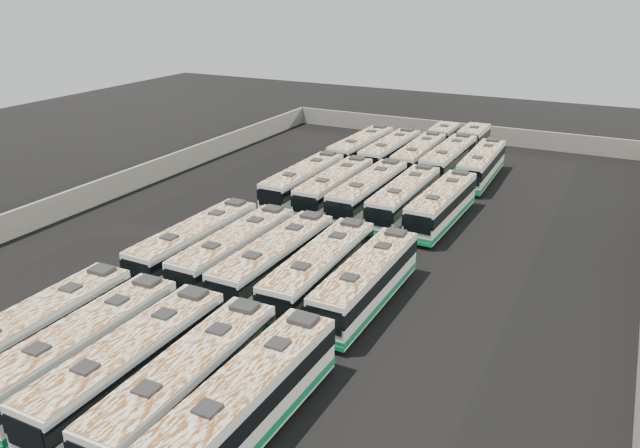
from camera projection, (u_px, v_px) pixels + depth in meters
The scene contains 22 objects.
ground at pixel (330, 238), 49.15m from camera, with size 140.00×140.00×0.00m, color black.
perimeter_wall at pixel (331, 225), 48.75m from camera, with size 45.20×73.20×2.20m.
bus_front_far_left at pixel (36, 333), 32.68m from camera, with size 2.78×11.99×3.37m.
bus_front_left at pixel (84, 348), 31.36m from camera, with size 2.71×11.94×3.35m.
bus_front_center at pixel (131, 365), 29.93m from camera, with size 2.61×12.06×3.40m.
bus_front_right at pixel (188, 384), 28.55m from camera, with size 2.85×12.09×3.39m.
bus_front_far_right at pixel (247, 402), 27.28m from camera, with size 2.76×12.23×3.44m.
bus_midfront_far_left at pixel (196, 244), 43.80m from camera, with size 2.68×11.91×3.35m.
bus_midfront_left at pixel (235, 252), 42.51m from camera, with size 2.57×11.86×3.34m.
bus_midfront_center at pixel (275, 261), 41.00m from camera, with size 2.65×12.06×3.39m.
bus_midfront_right at pixel (320, 271), 39.58m from camera, with size 2.82×12.13×3.40m.
bus_midfront_far_right at pixel (366, 282), 38.29m from camera, with size 2.49×11.73×3.30m.
bus_midback_far_left at pixel (304, 182), 56.95m from camera, with size 2.56×11.97×3.37m.
bus_midback_left at pixel (335, 188), 55.47m from camera, with size 2.70×11.92×3.35m.
bus_midback_center at pixel (368, 193), 54.04m from camera, with size 2.64×12.18×3.43m.
bus_midback_right at pixel (404, 199), 52.77m from camera, with size 2.53×11.89×3.35m.
bus_midback_far_right at pixel (442, 205), 51.35m from camera, with size 2.75×11.78×3.30m.
bus_back_far_left at pixel (361, 149), 68.02m from camera, with size 2.80×12.12×3.40m.
bus_back_left at pixel (390, 153), 66.66m from camera, with size 2.67×11.94×3.36m.
bus_back_center at pixel (428, 150), 67.84m from camera, with size 2.89×18.26×3.30m.
bus_back_right at pixel (457, 153), 66.54m from camera, with size 2.65×18.86×3.42m.
bus_back_far_right at pixel (482, 165), 62.43m from camera, with size 2.74×11.74×3.29m.
Camera 1 is at (19.88, -40.76, 19.00)m, focal length 35.00 mm.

